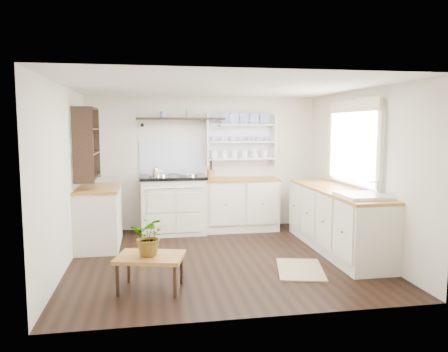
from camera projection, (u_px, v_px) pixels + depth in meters
The scene contains 19 objects.
floor at pixel (221, 258), 5.96m from camera, with size 4.00×3.80×0.01m, color black.
wall_back at pixel (204, 163), 7.69m from camera, with size 4.00×0.02×2.30m, color silver.
wall_right at pixel (361, 172), 6.16m from camera, with size 0.02×3.80×2.30m, color silver.
wall_left at pixel (65, 177), 5.49m from camera, with size 0.02×3.80×2.30m, color silver.
ceiling at pixel (221, 87), 5.70m from camera, with size 4.00×3.80×0.01m, color white.
window at pixel (353, 142), 6.25m from camera, with size 0.08×1.55×1.22m.
aga_cooker at pixel (173, 204), 7.34m from camera, with size 1.09×0.75×1.00m.
back_cabinets at pixel (240, 203), 7.57m from camera, with size 1.27×0.63×0.90m.
right_cabinets at pixel (336, 219), 6.29m from camera, with size 0.62×2.43×0.90m.
belfast_sink at pixel (362, 205), 5.52m from camera, with size 0.55×0.60×0.45m.
left_cabinets at pixel (99, 216), 6.50m from camera, with size 0.62×1.13×0.90m.
plate_rack at pixel (240, 140), 7.71m from camera, with size 1.20×0.22×0.90m.
high_shelf at pixel (181, 119), 7.41m from camera, with size 1.50×0.29×0.16m.
left_shelving at pixel (87, 143), 6.35m from camera, with size 0.28×0.80×1.05m, color black.
kettle at pixel (156, 173), 7.12m from camera, with size 0.16×0.16×0.20m, color silver, non-canonical shape.
utensil_crock at pixel (211, 174), 7.51m from camera, with size 0.12×0.12×0.14m, color #A0653A.
center_table at pixel (150, 259), 4.77m from camera, with size 0.82×0.67×0.39m.
potted_plant at pixel (150, 236), 4.74m from camera, with size 0.39×0.34×0.43m, color #3F7233.
floor_rug at pixel (300, 269), 5.46m from camera, with size 0.55×0.85×0.02m, color #7C6648.
Camera 1 is at (-0.95, -5.71, 1.79)m, focal length 35.00 mm.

